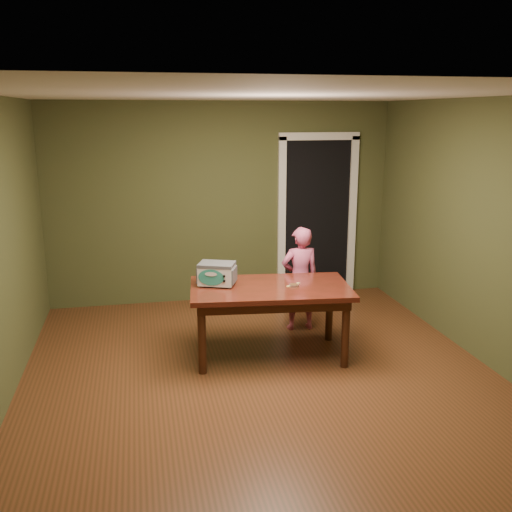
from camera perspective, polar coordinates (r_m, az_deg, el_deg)
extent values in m
plane|color=brown|center=(5.52, 0.72, -12.22)|extent=(5.00, 5.00, 0.00)
cube|color=#3E4324|center=(7.49, -3.42, 5.29)|extent=(4.50, 0.02, 2.60)
cube|color=#3E4324|center=(2.81, 12.14, -10.35)|extent=(4.50, 0.02, 2.60)
cube|color=#3E4324|center=(5.97, 22.35, 1.98)|extent=(0.02, 5.00, 2.60)
cube|color=white|center=(4.95, 0.82, 15.88)|extent=(4.50, 5.00, 0.02)
cube|color=black|center=(8.11, 5.43, 4.14)|extent=(0.90, 0.60, 2.10)
cube|color=black|center=(7.81, 6.11, 3.75)|extent=(0.90, 0.02, 2.10)
cube|color=white|center=(7.66, 2.58, 3.60)|extent=(0.10, 0.06, 2.20)
cube|color=white|center=(7.97, 9.58, 3.83)|extent=(0.10, 0.06, 2.20)
cube|color=white|center=(7.68, 6.36, 11.82)|extent=(1.10, 0.06, 0.10)
cube|color=#3C170D|center=(5.76, 1.44, -3.27)|extent=(1.69, 1.06, 0.05)
cube|color=#35190D|center=(5.79, 1.43, -3.98)|extent=(1.55, 0.93, 0.10)
cylinder|color=#35190D|center=(5.52, -5.43, -8.28)|extent=(0.08, 0.08, 0.70)
cylinder|color=#35190D|center=(6.17, -5.49, -5.81)|extent=(0.08, 0.08, 0.70)
cylinder|color=#35190D|center=(5.69, 8.93, -7.68)|extent=(0.08, 0.08, 0.70)
cylinder|color=#35190D|center=(6.33, 7.34, -5.35)|extent=(0.08, 0.08, 0.70)
cylinder|color=#4C4F54|center=(5.75, -5.52, -3.03)|extent=(0.02, 0.02, 0.01)
cylinder|color=#4C4F54|center=(5.93, -5.05, -2.50)|extent=(0.02, 0.02, 0.01)
cylinder|color=#4C4F54|center=(5.69, -2.73, -3.18)|extent=(0.02, 0.02, 0.01)
cylinder|color=#4C4F54|center=(5.86, -2.34, -2.64)|extent=(0.02, 0.02, 0.01)
cube|color=silver|center=(5.78, -3.93, -1.84)|extent=(0.41, 0.36, 0.20)
cube|color=#4C4F54|center=(5.75, -3.95, -0.84)|extent=(0.42, 0.36, 0.03)
cube|color=#4C4F54|center=(5.82, -5.66, -1.75)|extent=(0.10, 0.21, 0.15)
cube|color=#4C4F54|center=(5.74, -2.17, -1.92)|extent=(0.10, 0.21, 0.15)
ellipsoid|color=teal|center=(5.66, -4.52, -2.17)|extent=(0.25, 0.10, 0.16)
cylinder|color=black|center=(5.63, -3.21, -2.03)|extent=(0.03, 0.02, 0.02)
cylinder|color=black|center=(5.64, -3.20, -2.52)|extent=(0.02, 0.02, 0.02)
cylinder|color=silver|center=(5.76, 3.83, -2.95)|extent=(0.10, 0.10, 0.02)
cylinder|color=#52341B|center=(5.76, 3.83, -2.88)|extent=(0.09, 0.09, 0.01)
cube|color=#FFDB6E|center=(5.80, 3.76, -2.89)|extent=(0.17, 0.12, 0.01)
imported|color=#CD547E|center=(6.55, 4.41, -2.27)|extent=(0.45, 0.30, 1.21)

